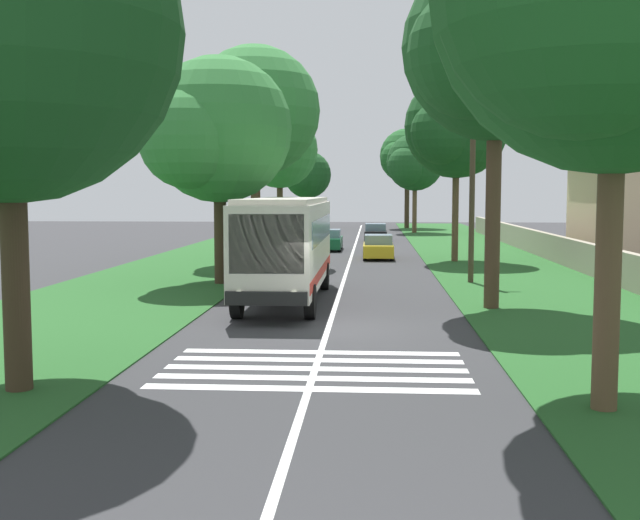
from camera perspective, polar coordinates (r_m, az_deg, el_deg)
The scene contains 21 objects.
ground at distance 22.96m, azimuth 0.63°, elevation -4.93°, with size 160.00×160.00×0.00m, color #333335.
grass_verge_left at distance 38.95m, azimuth -10.25°, elevation -0.88°, with size 120.00×8.00×0.04m, color #235623.
grass_verge_right at distance 38.42m, azimuth 14.22°, elevation -1.04°, with size 120.00×8.00×0.04m, color #235623.
centre_line at distance 37.81m, azimuth 1.90°, elevation -1.01°, with size 110.00×0.16×0.01m, color silver.
coach_bus at distance 28.14m, azimuth -2.42°, elevation 1.30°, with size 11.16×2.62×3.73m.
zebra_crossing at distance 17.67m, azimuth -0.35°, elevation -7.93°, with size 4.05×6.80×0.01m.
trailing_car_0 at distance 46.42m, azimuth 4.27°, elevation 0.92°, with size 4.30×1.78×1.43m.
trailing_car_1 at distance 52.90m, azimuth 0.63°, elevation 1.43°, with size 4.30×1.78×1.43m.
trailing_car_2 at distance 62.71m, azimuth 4.07°, elevation 1.98°, with size 4.30×1.78×1.43m.
roadside_tree_left_0 at distance 16.75m, azimuth -22.17°, elevation 14.88°, with size 7.45×6.74×10.41m.
roadside_tree_left_1 at distance 33.87m, azimuth -7.57°, elevation 9.04°, with size 7.75×6.18×9.63m.
roadside_tree_left_2 at distance 84.42m, azimuth -0.99°, elevation 6.14°, with size 5.87×5.06×8.27m.
roadside_tree_left_3 at distance 43.32m, azimuth -4.99°, elevation 10.54°, with size 8.13×7.10×11.84m.
roadside_tree_left_4 at distance 55.29m, azimuth -3.06°, elevation 7.89°, with size 5.92×5.35×9.51m.
roadside_tree_right_0 at distance 44.97m, azimuth 9.74°, elevation 9.38°, with size 6.90×5.81×10.48m.
roadside_tree_right_1 at distance 15.18m, azimuth 19.98°, elevation 17.39°, with size 8.21×6.53×10.73m.
roadside_tree_right_2 at distance 85.47m, azimuth 6.26°, elevation 7.44°, with size 6.95×5.94×10.74m.
roadside_tree_right_3 at distance 27.15m, azimuth 12.34°, elevation 14.62°, with size 7.25×6.21×11.79m.
roadside_tree_right_4 at distance 75.75m, azimuth 6.82°, elevation 6.97°, with size 6.60×5.46×9.46m.
utility_pole at distance 34.35m, azimuth 11.03°, elevation 4.71°, with size 0.24×1.40×7.31m.
roadside_wall at distance 43.93m, azimuth 17.43°, elevation 0.62°, with size 70.00×0.40×1.48m, color #9E937F.
Camera 1 is at (-22.58, -1.26, 3.96)m, focal length 43.89 mm.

